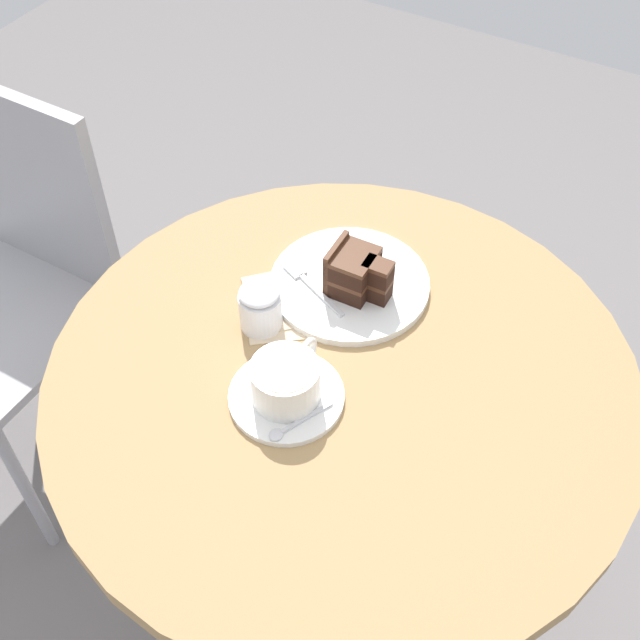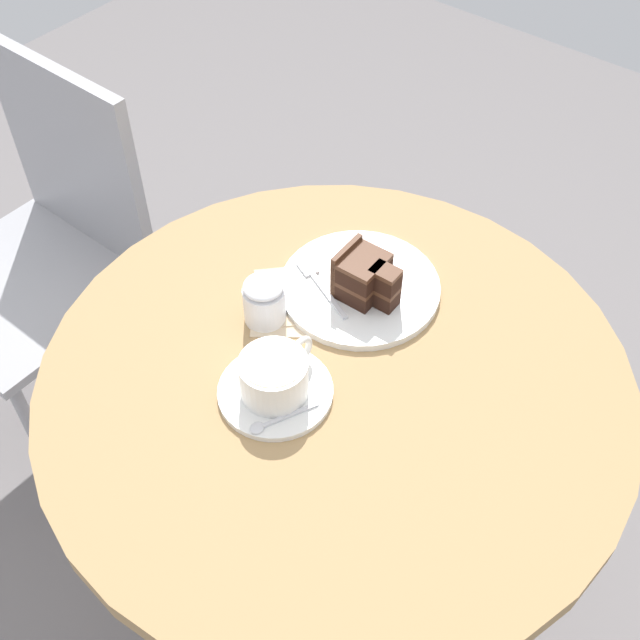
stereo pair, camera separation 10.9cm
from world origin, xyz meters
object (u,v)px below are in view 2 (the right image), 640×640
(coffee_cup, at_px, (275,375))
(cake_plate, at_px, (360,287))
(saucer, at_px, (275,392))
(napkin, at_px, (297,300))
(cake_slice, at_px, (365,277))
(fork, at_px, (318,282))
(teaspoon, at_px, (275,420))
(cafe_chair, at_px, (52,240))
(sugar_pot, at_px, (264,300))

(coffee_cup, distance_m, cake_plate, 0.23)
(saucer, height_order, coffee_cup, coffee_cup)
(coffee_cup, xyz_separation_m, napkin, (0.15, 0.09, -0.04))
(coffee_cup, height_order, cake_plate, coffee_cup)
(saucer, height_order, cake_slice, cake_slice)
(saucer, xyz_separation_m, fork, (0.19, 0.08, 0.01))
(coffee_cup, relative_size, fork, 0.96)
(teaspoon, relative_size, cafe_chair, 0.10)
(cake_slice, relative_size, cafe_chair, 0.11)
(napkin, relative_size, cafe_chair, 0.22)
(coffee_cup, distance_m, cake_slice, 0.21)
(saucer, distance_m, fork, 0.20)
(teaspoon, relative_size, sugar_pot, 1.19)
(cake_slice, height_order, cafe_chair, cafe_chair)
(teaspoon, xyz_separation_m, cafe_chair, (0.15, 0.71, -0.21))
(cake_plate, height_order, napkin, cake_plate)
(cake_plate, relative_size, fork, 1.87)
(teaspoon, relative_size, cake_slice, 0.97)
(cake_plate, height_order, sugar_pot, sugar_pot)
(teaspoon, relative_size, fork, 0.70)
(teaspoon, bearing_deg, sugar_pot, -110.08)
(sugar_pot, bearing_deg, coffee_cup, -133.19)
(cake_slice, height_order, fork, cake_slice)
(napkin, distance_m, cafe_chair, 0.63)
(fork, bearing_deg, napkin, 100.61)
(cake_plate, relative_size, cake_slice, 2.59)
(coffee_cup, height_order, cake_slice, cake_slice)
(saucer, bearing_deg, cake_slice, 2.95)
(cake_slice, distance_m, sugar_pot, 0.15)
(fork, xyz_separation_m, cafe_chair, (-0.07, 0.60, -0.21))
(coffee_cup, relative_size, teaspoon, 1.38)
(coffee_cup, bearing_deg, teaspoon, -140.12)
(saucer, bearing_deg, napkin, 29.79)
(coffee_cup, distance_m, teaspoon, 0.06)
(sugar_pot, bearing_deg, saucer, -133.48)
(saucer, bearing_deg, sugar_pot, 46.52)
(teaspoon, xyz_separation_m, fork, (0.22, 0.11, 0.00))
(coffee_cup, bearing_deg, cafe_chair, 80.33)
(cake_plate, distance_m, sugar_pot, 0.15)
(coffee_cup, xyz_separation_m, cafe_chair, (0.12, 0.68, -0.24))
(teaspoon, relative_size, cake_plate, 0.37)
(saucer, xyz_separation_m, cake_plate, (0.22, 0.03, 0.00))
(teaspoon, distance_m, napkin, 0.22)
(cake_plate, xyz_separation_m, napkin, (-0.07, 0.06, -0.00))
(fork, bearing_deg, coffee_cup, 135.92)
(saucer, xyz_separation_m, cake_slice, (0.21, 0.01, 0.04))
(coffee_cup, distance_m, sugar_pot, 0.14)
(saucer, bearing_deg, teaspoon, -139.32)
(cake_plate, xyz_separation_m, fork, (-0.04, 0.05, 0.01))
(fork, xyz_separation_m, sugar_pot, (-0.09, 0.02, 0.02))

